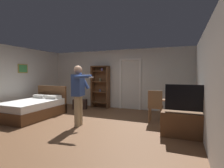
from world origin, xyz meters
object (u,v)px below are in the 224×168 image
at_px(wooden_chair, 155,105).
at_px(side_table, 172,107).
at_px(bed, 34,108).
at_px(bottle_on_table, 177,96).
at_px(tv_flatscreen, 188,122).
at_px(bookshelf, 101,85).
at_px(person_blue_shirt, 79,91).
at_px(laptop, 171,98).
at_px(suitcase_dark, 80,104).

bearing_deg(wooden_chair, side_table, 28.53).
bearing_deg(bed, bottle_on_table, 12.61).
bearing_deg(bottle_on_table, tv_flatscreen, -75.37).
relative_size(side_table, bottle_on_table, 2.47).
xyz_separation_m(bookshelf, side_table, (3.06, -1.30, -0.52)).
height_order(side_table, person_blue_shirt, person_blue_shirt).
bearing_deg(tv_flatscreen, laptop, 111.51).
distance_m(bed, bottle_on_table, 4.73).
relative_size(tv_flatscreen, suitcase_dark, 2.18).
height_order(wooden_chair, person_blue_shirt, person_blue_shirt).
relative_size(bookshelf, laptop, 5.23).
distance_m(wooden_chair, person_blue_shirt, 2.33).
xyz_separation_m(wooden_chair, person_blue_shirt, (-1.98, -1.15, 0.45)).
xyz_separation_m(side_table, person_blue_shirt, (-2.44, -1.40, 0.52)).
bearing_deg(suitcase_dark, bottle_on_table, -27.54).
distance_m(bed, suitcase_dark, 1.93).
bearing_deg(side_table, suitcase_dark, 169.57).
height_order(tv_flatscreen, side_table, tv_flatscreen).
xyz_separation_m(tv_flatscreen, wooden_chair, (-0.90, 0.97, 0.18)).
xyz_separation_m(bed, bookshelf, (1.39, 2.40, 0.68)).
xyz_separation_m(bed, side_table, (4.45, 1.11, 0.17)).
bearing_deg(bookshelf, bed, -120.03).
relative_size(side_table, laptop, 2.00).
distance_m(tv_flatscreen, side_table, 1.30).
bearing_deg(person_blue_shirt, suitcase_dark, 121.91).
xyz_separation_m(bottle_on_table, suitcase_dark, (-3.88, 0.77, -0.62)).
bearing_deg(laptop, suitcase_dark, 168.86).
bearing_deg(tv_flatscreen, bookshelf, 144.24).
xyz_separation_m(tv_flatscreen, person_blue_shirt, (-2.88, -0.18, 0.63)).
bearing_deg(suitcase_dark, person_blue_shirt, -74.43).
relative_size(bed, tv_flatscreen, 1.63).
relative_size(bookshelf, bottle_on_table, 6.48).
distance_m(bed, laptop, 4.57).
relative_size(bed, bottle_on_table, 7.16).
bearing_deg(wooden_chair, bottle_on_table, 15.82).
xyz_separation_m(side_table, suitcase_dark, (-3.74, 0.69, -0.27)).
relative_size(bed, wooden_chair, 2.05).
relative_size(bookshelf, suitcase_dark, 3.22).
bearing_deg(bottle_on_table, bookshelf, 156.73).
bearing_deg(bed, tv_flatscreen, -1.36).
xyz_separation_m(tv_flatscreen, side_table, (-0.44, 1.22, 0.10)).
distance_m(bottle_on_table, wooden_chair, 0.68).
distance_m(bookshelf, side_table, 3.36).
height_order(tv_flatscreen, suitcase_dark, tv_flatscreen).
bearing_deg(laptop, bookshelf, 156.18).
xyz_separation_m(laptop, wooden_chair, (-0.43, -0.21, -0.21)).
height_order(person_blue_shirt, suitcase_dark, person_blue_shirt).
relative_size(bookshelf, wooden_chair, 1.85).
distance_m(side_table, wooden_chair, 0.53).
relative_size(side_table, wooden_chair, 0.71).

